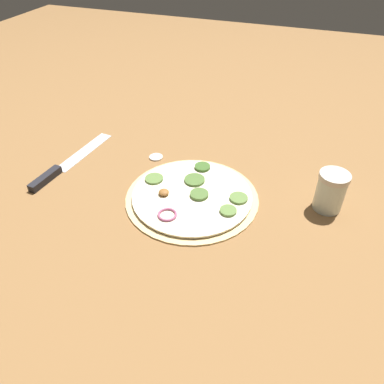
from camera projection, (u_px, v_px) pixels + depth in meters
The scene contains 5 objects.
ground_plane at pixel (192, 198), 0.86m from camera, with size 3.00×3.00×0.00m, color brown.
pizza at pixel (192, 196), 0.85m from camera, with size 0.30×0.30×0.02m.
knife at pixel (60, 169), 0.94m from camera, with size 0.06×0.30×0.02m.
spice_jar at pixel (331, 191), 0.80m from camera, with size 0.06×0.06×0.09m.
loose_cap at pixel (156, 157), 0.98m from camera, with size 0.04×0.04×0.01m.
Camera 1 is at (0.22, -0.62, 0.54)m, focal length 35.00 mm.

